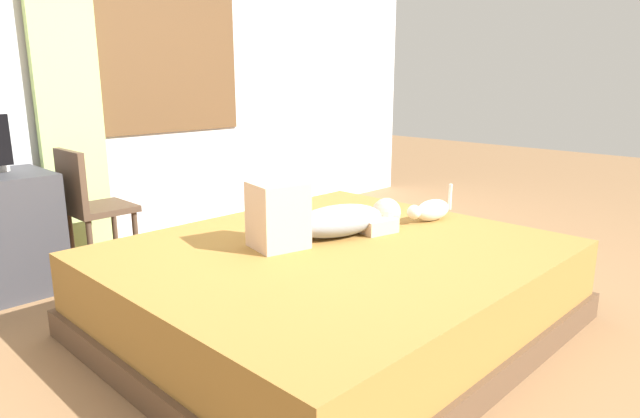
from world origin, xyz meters
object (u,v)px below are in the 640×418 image
(cup, at_px, (2,164))
(chair_by_desk, at_px, (89,203))
(person_lying, at_px, (324,218))
(cat, at_px, (430,210))
(bed, at_px, (334,288))

(cup, height_order, chair_by_desk, chair_by_desk)
(person_lying, distance_m, cat, 0.75)
(person_lying, xyz_separation_m, chair_by_desk, (-0.65, 1.48, -0.05))
(bed, xyz_separation_m, person_lying, (0.07, 0.14, 0.34))
(person_lying, relative_size, cup, 10.63)
(cat, height_order, chair_by_desk, chair_by_desk)
(person_lying, relative_size, chair_by_desk, 1.09)
(cup, relative_size, chair_by_desk, 0.10)
(person_lying, xyz_separation_m, cup, (-1.06, 1.71, 0.22))
(cat, bearing_deg, person_lying, 164.06)
(cup, bearing_deg, cat, -47.20)
(person_lying, height_order, chair_by_desk, chair_by_desk)
(bed, height_order, cat, cat)
(person_lying, bearing_deg, cat, -15.94)
(bed, height_order, cup, cup)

